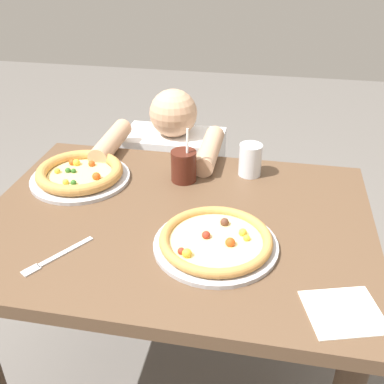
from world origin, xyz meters
TOP-DOWN VIEW (x-y plane):
  - dining_table at (0.00, 0.00)m, footprint 1.11×0.82m
  - pizza_near at (0.13, -0.11)m, footprint 0.33×0.33m
  - pizza_far at (-0.35, 0.16)m, footprint 0.32×0.32m
  - drink_cup_colored at (-0.02, 0.22)m, footprint 0.08×0.08m
  - water_cup_clear at (0.19, 0.30)m, footprint 0.08×0.08m
  - paper_napkin at (0.44, -0.29)m, footprint 0.19×0.18m
  - fork at (-0.26, -0.23)m, footprint 0.12×0.18m
  - diner_seated at (-0.14, 0.61)m, footprint 0.43×0.53m

SIDE VIEW (x-z plane):
  - diner_seated at x=-0.14m, z-range -0.05..0.87m
  - dining_table at x=0.00m, z-range 0.25..1.00m
  - paper_napkin at x=0.44m, z-range 0.75..0.75m
  - fork at x=-0.26m, z-range 0.75..0.75m
  - pizza_near at x=0.13m, z-range 0.75..0.79m
  - pizza_far at x=-0.35m, z-range 0.75..0.80m
  - drink_cup_colored at x=-0.02m, z-range 0.71..0.89m
  - water_cup_clear at x=0.19m, z-range 0.75..0.86m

